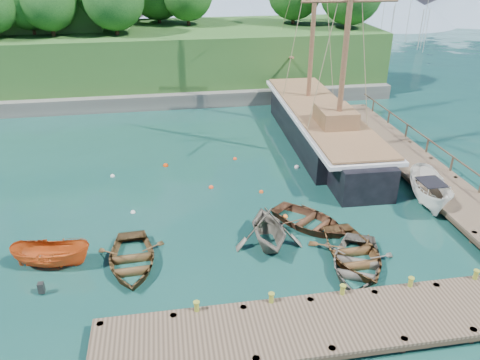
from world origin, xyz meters
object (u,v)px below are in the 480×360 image
Objects in this scene: rowboat_4 at (309,226)px; motorboat_orange at (54,266)px; rowboat_0 at (132,266)px; cabin_boat_white at (427,204)px; rowboat_1 at (268,244)px; schooner at (320,128)px; rowboat_2 at (352,260)px; rowboat_3 at (355,270)px.

rowboat_4 is 12.92m from motorboat_orange.
rowboat_0 is at bearing 152.77° from rowboat_4.
cabin_boat_white is at bearing -71.93° from motorboat_orange.
rowboat_0 is 0.92× the size of cabin_boat_white.
rowboat_1 reaches higher than rowboat_0.
schooner is at bearing -42.23° from motorboat_orange.
rowboat_4 is at bearing 108.19° from rowboat_2.
rowboat_2 reaches higher than rowboat_4.
cabin_boat_white is (10.03, 2.46, 0.00)m from rowboat_1.
rowboat_0 is at bearing -173.54° from rowboat_1.
rowboat_3 is at bearing -100.49° from schooner.
rowboat_2 is 1.02× the size of rowboat_3.
rowboat_1 is 0.84× the size of rowboat_3.
schooner is at bearing 42.30° from rowboat_0.
rowboat_3 is 0.18× the size of schooner.
cabin_boat_white is at bearing 14.12° from rowboat_1.
rowboat_2 is 1.28× the size of motorboat_orange.
rowboat_0 is 0.97× the size of rowboat_3.
rowboat_4 is at bearing 9.38° from rowboat_0.
cabin_boat_white reaches higher than rowboat_2.
rowboat_1 is 10.32m from motorboat_orange.
rowboat_4 is at bearing -109.02° from schooner.
cabin_boat_white is at bearing 64.44° from rowboat_3.
motorboat_orange is at bearing 170.60° from rowboat_2.
rowboat_0 is 0.17× the size of schooner.
rowboat_3 is at bearing -103.04° from rowboat_2.
rowboat_1 reaches higher than motorboat_orange.
schooner reaches higher than rowboat_2.
rowboat_1 is 0.80× the size of cabin_boat_white.
cabin_boat_white is at bearing 33.02° from rowboat_2.
rowboat_0 is 1.03× the size of rowboat_4.
schooner reaches higher than rowboat_0.
rowboat_4 is 1.18× the size of motorboat_orange.
rowboat_3 is at bearing -37.20° from rowboat_1.
rowboat_4 is at bearing -155.77° from cabin_boat_white.
schooner is (3.30, 15.51, 1.06)m from rowboat_3.
motorboat_orange reaches higher than rowboat_3.
rowboat_2 is 0.97× the size of cabin_boat_white.
rowboat_0 is at bearing -154.25° from cabin_boat_white.
rowboat_4 is (9.23, 1.95, 0.00)m from rowboat_0.
rowboat_0 reaches higher than rowboat_4.
cabin_boat_white reaches higher than rowboat_0.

